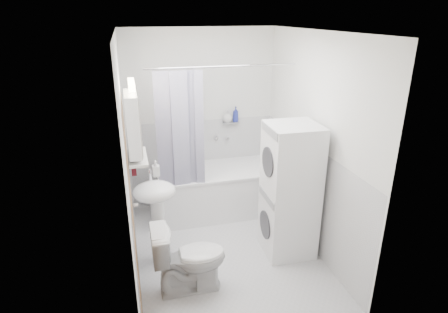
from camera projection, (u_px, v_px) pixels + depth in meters
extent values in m
plane|color=silver|center=(225.00, 250.00, 4.32)|extent=(2.60, 2.60, 0.00)
plane|color=white|center=(201.00, 120.00, 5.06)|extent=(2.00, 0.00, 2.00)
plane|color=white|center=(271.00, 213.00, 2.71)|extent=(2.00, 0.00, 2.00)
plane|color=white|center=(127.00, 161.00, 3.65)|extent=(0.00, 2.60, 2.60)
plane|color=white|center=(313.00, 145.00, 4.12)|extent=(0.00, 2.60, 2.60)
plane|color=white|center=(226.00, 31.00, 3.46)|extent=(2.60, 2.60, 0.00)
plane|color=white|center=(202.00, 161.00, 5.27)|extent=(1.98, 0.00, 1.98)
plane|color=white|center=(133.00, 215.00, 3.87)|extent=(0.00, 2.58, 2.58)
plane|color=white|center=(308.00, 193.00, 4.34)|extent=(0.00, 2.58, 2.58)
plane|color=brown|center=(134.00, 225.00, 2.94)|extent=(0.00, 2.00, 2.00)
cylinder|color=silver|center=(136.00, 205.00, 3.24)|extent=(0.04, 0.04, 0.04)
cube|color=white|center=(219.00, 191.00, 5.08)|extent=(1.61, 0.75, 0.59)
cube|color=white|center=(219.00, 170.00, 4.97)|extent=(1.63, 0.77, 0.03)
cube|color=silver|center=(219.00, 178.00, 5.01)|extent=(1.43, 0.57, 0.20)
cylinder|color=silver|center=(227.00, 137.00, 5.19)|extent=(0.04, 0.12, 0.04)
cylinder|color=silver|center=(225.00, 66.00, 4.17)|extent=(1.81, 0.02, 0.02)
cube|color=#161344|center=(161.00, 135.00, 4.27)|extent=(0.10, 0.02, 1.45)
cube|color=#161344|center=(169.00, 135.00, 4.29)|extent=(0.10, 0.02, 1.45)
cube|color=#161344|center=(177.00, 134.00, 4.31)|extent=(0.10, 0.02, 1.45)
cube|color=#161344|center=(185.00, 134.00, 4.33)|extent=(0.10, 0.02, 1.45)
cube|color=#161344|center=(192.00, 133.00, 4.35)|extent=(0.10, 0.02, 1.45)
cube|color=#161344|center=(200.00, 132.00, 4.37)|extent=(0.10, 0.02, 1.45)
ellipsoid|color=white|center=(154.00, 192.00, 3.82)|extent=(0.44, 0.37, 0.20)
cylinder|color=white|center=(159.00, 231.00, 4.00)|extent=(0.14, 0.14, 0.75)
cylinder|color=silver|center=(150.00, 176.00, 3.90)|extent=(0.03, 0.03, 0.14)
cylinder|color=silver|center=(150.00, 172.00, 3.84)|extent=(0.02, 0.10, 0.02)
cube|color=white|center=(133.00, 124.00, 3.64)|extent=(0.12, 0.50, 0.60)
cube|color=white|center=(140.00, 123.00, 3.65)|extent=(0.01, 0.47, 0.57)
cube|color=#FFEABF|center=(131.00, 84.00, 3.51)|extent=(0.06, 0.45, 0.06)
cube|color=silver|center=(138.00, 157.00, 3.77)|extent=(0.18, 0.54, 0.02)
cube|color=silver|center=(231.00, 123.00, 5.12)|extent=(0.22, 0.06, 0.02)
cube|color=maroon|center=(130.00, 133.00, 3.92)|extent=(0.05, 0.35, 0.83)
cube|color=maroon|center=(130.00, 97.00, 3.79)|extent=(0.03, 0.31, 0.08)
cylinder|color=silver|center=(126.00, 93.00, 3.76)|extent=(0.02, 0.04, 0.02)
cube|color=white|center=(288.00, 221.00, 4.20)|extent=(0.54, 0.54, 0.75)
cylinder|color=#2D2D33|center=(265.00, 225.00, 4.14)|extent=(0.03, 0.32, 0.32)
cube|color=gray|center=(266.00, 198.00, 4.02)|extent=(0.02, 0.47, 0.08)
cube|color=white|center=(292.00, 159.00, 3.93)|extent=(0.54, 0.54, 0.75)
cylinder|color=#2D2D33|center=(268.00, 162.00, 3.87)|extent=(0.03, 0.32, 0.32)
cube|color=gray|center=(269.00, 131.00, 3.75)|extent=(0.02, 0.47, 0.08)
imported|color=white|center=(189.00, 258.00, 3.60)|extent=(0.71, 0.40, 0.70)
imported|color=gray|center=(156.00, 172.00, 4.04)|extent=(0.08, 0.17, 0.08)
imported|color=gray|center=(138.00, 158.00, 3.62)|extent=(0.07, 0.18, 0.07)
imported|color=gray|center=(137.00, 147.00, 3.86)|extent=(0.10, 0.09, 0.10)
imported|color=gray|center=(227.00, 118.00, 5.08)|extent=(0.13, 0.17, 0.13)
imported|color=navy|center=(236.00, 119.00, 5.12)|extent=(0.08, 0.21, 0.08)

